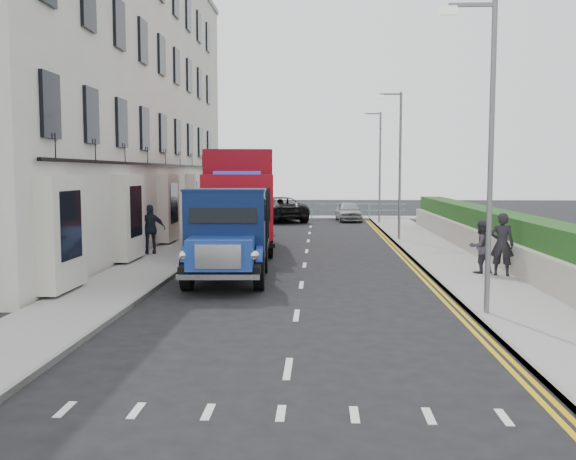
# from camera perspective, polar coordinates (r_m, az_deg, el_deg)

# --- Properties ---
(ground) EXTENTS (120.00, 120.00, 0.00)m
(ground) POSITION_cam_1_polar(r_m,az_deg,el_deg) (16.79, 1.00, -6.11)
(ground) COLOR black
(ground) RESTS_ON ground
(pavement_west) EXTENTS (2.40, 38.00, 0.12)m
(pavement_west) POSITION_cam_1_polar(r_m,az_deg,el_deg) (26.29, -9.79, -1.95)
(pavement_west) COLOR gray
(pavement_west) RESTS_ON ground
(pavement_east) EXTENTS (2.60, 38.00, 0.12)m
(pavement_east) POSITION_cam_1_polar(r_m,az_deg,el_deg) (26.10, 13.35, -2.06)
(pavement_east) COLOR gray
(pavement_east) RESTS_ON ground
(promenade) EXTENTS (30.00, 2.50, 0.12)m
(promenade) POSITION_cam_1_polar(r_m,az_deg,el_deg) (45.57, 2.14, 1.11)
(promenade) COLOR gray
(promenade) RESTS_ON ground
(sea_plane) EXTENTS (120.00, 120.00, 0.00)m
(sea_plane) POSITION_cam_1_polar(r_m,az_deg,el_deg) (76.53, 2.40, 2.71)
(sea_plane) COLOR #4C5968
(sea_plane) RESTS_ON ground
(terrace_west) EXTENTS (6.31, 30.20, 14.25)m
(terrace_west) POSITION_cam_1_polar(r_m,az_deg,el_deg) (31.34, -16.17, 12.09)
(terrace_west) COLOR silver
(terrace_west) RESTS_ON ground
(garden_east) EXTENTS (1.45, 28.00, 1.75)m
(garden_east) POSITION_cam_1_polar(r_m,az_deg,el_deg) (26.43, 17.46, -0.24)
(garden_east) COLOR #B2AD9E
(garden_east) RESTS_ON ground
(seafront_railing) EXTENTS (13.00, 0.08, 1.11)m
(seafront_railing) POSITION_cam_1_polar(r_m,az_deg,el_deg) (44.74, 2.13, 1.70)
(seafront_railing) COLOR #59B2A5
(seafront_railing) RESTS_ON ground
(lamp_near) EXTENTS (1.23, 0.18, 7.00)m
(lamp_near) POSITION_cam_1_polar(r_m,az_deg,el_deg) (14.93, 17.16, 7.69)
(lamp_near) COLOR slate
(lamp_near) RESTS_ON ground
(lamp_mid) EXTENTS (1.23, 0.18, 7.00)m
(lamp_mid) POSITION_cam_1_polar(r_m,az_deg,el_deg) (30.69, 9.71, 6.43)
(lamp_mid) COLOR slate
(lamp_mid) RESTS_ON ground
(lamp_far) EXTENTS (1.23, 0.18, 7.00)m
(lamp_far) POSITION_cam_1_polar(r_m,az_deg,el_deg) (40.63, 8.01, 6.13)
(lamp_far) COLOR slate
(lamp_far) RESTS_ON ground
(bedford_lorry) EXTENTS (2.61, 5.95, 2.76)m
(bedford_lorry) POSITION_cam_1_polar(r_m,az_deg,el_deg) (18.81, -5.52, -1.00)
(bedford_lorry) COLOR black
(bedford_lorry) RESTS_ON ground
(red_lorry) EXTENTS (3.58, 8.25, 4.19)m
(red_lorry) POSITION_cam_1_polar(r_m,az_deg,el_deg) (27.53, -4.43, 2.97)
(red_lorry) COLOR black
(red_lorry) RESTS_ON ground
(parked_car_front) EXTENTS (1.87, 4.58, 1.55)m
(parked_car_front) POSITION_cam_1_polar(r_m,az_deg,el_deg) (23.79, -4.74, -0.89)
(parked_car_front) COLOR black
(parked_car_front) RESTS_ON ground
(parked_car_mid) EXTENTS (2.19, 4.70, 1.49)m
(parked_car_mid) POSITION_cam_1_polar(r_m,az_deg,el_deg) (23.95, -7.11, -0.95)
(parked_car_mid) COLOR #647FD7
(parked_car_mid) RESTS_ON ground
(parked_car_rear) EXTENTS (2.14, 5.03, 1.45)m
(parked_car_rear) POSITION_cam_1_polar(r_m,az_deg,el_deg) (32.36, -3.40, 0.63)
(parked_car_rear) COLOR #A8A8AD
(parked_car_rear) RESTS_ON ground
(seafront_car_left) EXTENTS (4.64, 6.51, 1.65)m
(seafront_car_left) POSITION_cam_1_polar(r_m,az_deg,el_deg) (42.96, -0.92, 1.89)
(seafront_car_left) COLOR black
(seafront_car_left) RESTS_ON ground
(seafront_car_right) EXTENTS (1.82, 3.95, 1.31)m
(seafront_car_right) POSITION_cam_1_polar(r_m,az_deg,el_deg) (43.17, 5.40, 1.66)
(seafront_car_right) COLOR #9B9C9F
(seafront_car_right) RESTS_ON ground
(pedestrian_east_near) EXTENTS (0.83, 0.69, 1.94)m
(pedestrian_east_near) POSITION_cam_1_polar(r_m,az_deg,el_deg) (20.65, 18.48, -1.20)
(pedestrian_east_near) COLOR black
(pedestrian_east_near) RESTS_ON pavement_east
(pedestrian_east_far) EXTENTS (1.00, 0.91, 1.66)m
(pedestrian_east_far) POSITION_cam_1_polar(r_m,az_deg,el_deg) (20.99, 16.74, -1.43)
(pedestrian_east_far) COLOR #39343F
(pedestrian_east_far) RESTS_ON pavement_east
(pedestrian_west_near) EXTENTS (1.21, 0.81, 1.91)m
(pedestrian_west_near) POSITION_cam_1_polar(r_m,az_deg,el_deg) (25.36, -12.10, 0.06)
(pedestrian_west_near) COLOR #1C2332
(pedestrian_west_near) RESTS_ON pavement_west
(pedestrian_west_far) EXTENTS (1.12, 1.07, 1.92)m
(pedestrian_west_far) POSITION_cam_1_polar(r_m,az_deg,el_deg) (29.11, -7.76, 0.79)
(pedestrian_west_far) COLOR #40352E
(pedestrian_west_far) RESTS_ON pavement_west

